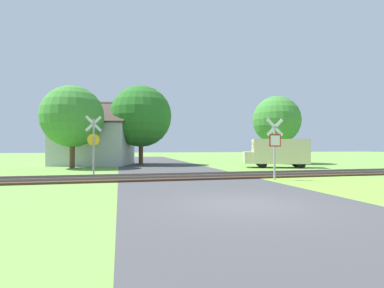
{
  "coord_description": "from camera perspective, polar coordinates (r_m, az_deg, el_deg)",
  "views": [
    {
      "loc": [
        -3.49,
        -7.92,
        1.64
      ],
      "look_at": [
        0.5,
        8.5,
        1.8
      ],
      "focal_mm": 28.0,
      "sensor_mm": 36.0,
      "label": 1
    }
  ],
  "objects": [
    {
      "name": "ground_plane",
      "position": [
        8.8,
        10.14,
        -11.26
      ],
      "size": [
        160.0,
        160.0,
        0.0
      ],
      "primitive_type": "plane",
      "color": "#6B9942"
    },
    {
      "name": "tree_far",
      "position": [
        30.73,
        15.82,
        4.39
      ],
      "size": [
        4.7,
        4.7,
        6.64
      ],
      "color": "#513823",
      "rests_on": "ground"
    },
    {
      "name": "stop_sign_near",
      "position": [
        15.28,
        15.48,
        -0.09
      ],
      "size": [
        0.88,
        0.15,
        3.03
      ],
      "rotation": [
        0.0,
        0.0,
        3.1
      ],
      "color": "#9E9EA5",
      "rests_on": "ground"
    },
    {
      "name": "rail_track",
      "position": [
        15.88,
        -0.91,
        -6.26
      ],
      "size": [
        60.0,
        2.6,
        0.22
      ],
      "color": "#422D1E",
      "rests_on": "ground"
    },
    {
      "name": "road_asphalt",
      "position": [
        10.64,
        5.73,
        -9.39
      ],
      "size": [
        7.11,
        80.0,
        0.01
      ],
      "primitive_type": "cube",
      "color": "#424244",
      "rests_on": "ground"
    },
    {
      "name": "mail_truck",
      "position": [
        24.52,
        15.97,
        -1.46
      ],
      "size": [
        5.24,
        3.39,
        2.24
      ],
      "rotation": [
        0.0,
        0.0,
        1.23
      ],
      "color": "beige",
      "rests_on": "ground"
    },
    {
      "name": "tree_left",
      "position": [
        24.8,
        -21.83,
        4.88
      ],
      "size": [
        4.72,
        4.72,
        6.34
      ],
      "color": "#513823",
      "rests_on": "ground"
    },
    {
      "name": "house",
      "position": [
        28.89,
        -18.14,
        0.34
      ],
      "size": [
        7.86,
        7.04,
        5.78
      ],
      "rotation": [
        0.0,
        0.0,
        -0.24
      ],
      "color": "#B7B7BC",
      "rests_on": "ground"
    },
    {
      "name": "tree_center",
      "position": [
        27.9,
        -9.7,
        5.22
      ],
      "size": [
        5.61,
        5.61,
        7.25
      ],
      "color": "#513823",
      "rests_on": "ground"
    },
    {
      "name": "crossing_sign_far",
      "position": [
        17.06,
        -18.24,
        0.54
      ],
      "size": [
        0.86,
        0.23,
        3.34
      ],
      "rotation": [
        0.0,
        0.0,
        0.24
      ],
      "color": "#9E9EA5",
      "rests_on": "ground"
    }
  ]
}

